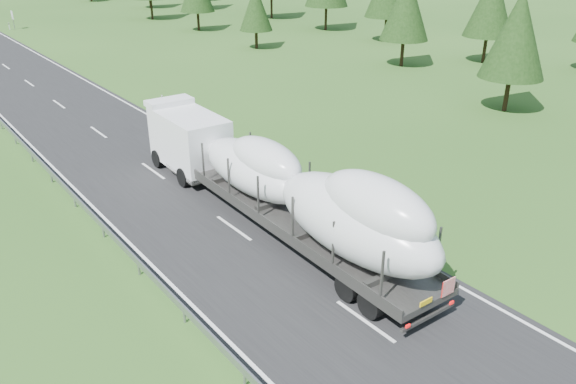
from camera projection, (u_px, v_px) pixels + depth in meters
ground at (365, 321)px, 20.70m from camera, size 400.00×400.00×0.00m
highway_sign at (12, 17)px, 81.46m from camera, size 0.08×0.90×2.60m
boat_truck at (282, 182)px, 25.96m from camera, size 3.45×21.38×4.89m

